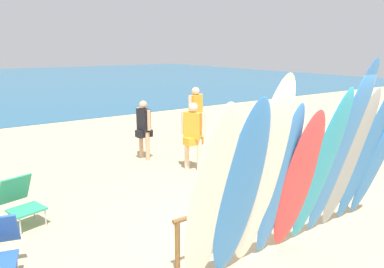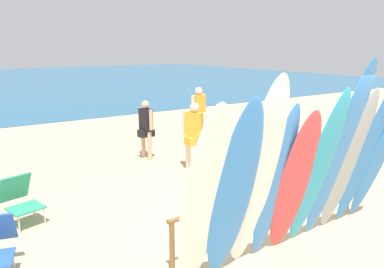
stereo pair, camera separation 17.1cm
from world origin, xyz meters
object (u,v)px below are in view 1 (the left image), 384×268
Objects in this scene: surfboard_blue_6 at (340,153)px; beachgoer_photographing at (193,132)px; surfboard_blue_1 at (240,193)px; surfboard_white_2 at (262,177)px; beachgoer_near_rack at (196,111)px; surfboard_blue_9 at (376,161)px; beachgoer_by_water at (144,126)px; surfboard_white_0 at (211,201)px; surfboard_blue_3 at (279,183)px; beachgoer_strolling at (268,135)px; surfboard_blue_8 at (367,152)px; surfboard_red_4 at (298,183)px; surfboard_rack at (279,197)px; surfboard_teal_5 at (321,169)px; surfboard_grey_7 at (350,161)px; beach_chair_blue at (20,199)px.

beachgoer_photographing is at bearing 84.92° from surfboard_blue_6.
surfboard_white_2 is at bearing 5.19° from surfboard_blue_1.
surfboard_blue_9 is at bearing 66.28° from beachgoer_near_rack.
beachgoer_by_water is at bearing 91.00° from surfboard_blue_6.
surfboard_white_0 is 1.43× the size of beachgoer_near_rack.
beachgoer_near_rack is at bearing 58.48° from surfboard_blue_3.
surfboard_blue_8 is at bearing 174.41° from beachgoer_strolling.
surfboard_white_2 is 1.67× the size of beachgoer_photographing.
beachgoer_by_water is (0.44, 5.30, -0.18)m from surfboard_red_4.
beachgoer_near_rack is at bearing 67.24° from surfboard_rack.
surfboard_blue_9 is (1.91, -0.01, -0.03)m from surfboard_red_4.
surfboard_teal_5 is 3.93m from beachgoer_photographing.
surfboard_white_2 is at bearing 43.33° from beachgoer_near_rack.
surfboard_blue_9 is (0.38, 0.05, -0.22)m from surfboard_blue_8.
surfboard_white_2 is 1.88m from surfboard_grey_7.
surfboard_grey_7 is (2.26, 0.05, -0.02)m from surfboard_blue_1.
surfboard_blue_1 reaches higher than surfboard_red_4.
surfboard_white_2 is 1.09× the size of surfboard_teal_5.
surfboard_blue_1 is 1.44× the size of beachgoer_near_rack.
surfboard_blue_8 is at bearing -173.70° from beachgoer_by_water.
surfboard_blue_6 is 1.76× the size of beachgoer_photographing.
beachgoer_near_rack is (3.21, 5.93, -0.32)m from surfboard_white_2.
surfboard_blue_3 reaches higher than beachgoer_strolling.
beachgoer_strolling is at bearing 68.83° from surfboard_grey_7.
surfboard_white_0 is 1.50× the size of beachgoer_photographing.
beachgoer_photographing is (-0.59, 3.89, -0.33)m from surfboard_blue_8.
surfboard_grey_7 is 5.37m from beachgoer_by_water.
beachgoer_strolling reaches higher than beachgoer_by_water.
surfboard_blue_3 reaches higher than surfboard_blue_9.
surfboard_rack is 1.30m from surfboard_white_2.
surfboard_blue_1 is 6.96m from beachgoer_near_rack.
surfboard_blue_1 is at bearing -177.60° from surfboard_grey_7.
beach_chair_blue is at bearing 144.38° from surfboard_blue_8.
surfboard_white_0 is at bearing 154.61° from beachgoer_by_water.
beach_chair_blue is (-4.49, 3.25, -0.83)m from surfboard_blue_8.
surfboard_red_4 reaches higher than surfboard_rack.
surfboard_grey_7 is 2.99m from beachgoer_strolling.
beachgoer_by_water is (0.03, 5.35, -0.31)m from surfboard_teal_5.
beachgoer_photographing reaches higher than beach_chair_blue.
surfboard_blue_1 reaches higher than beachgoer_strolling.
surfboard_white_2 is 3.25× the size of beach_chair_blue.
surfboard_white_0 is 0.93× the size of surfboard_blue_8.
beachgoer_photographing is at bearing 35.14° from beachgoer_near_rack.
surfboard_rack is at bearing 35.16° from surfboard_blue_3.
surfboard_blue_6 reaches higher than surfboard_white_2.
surfboard_teal_5 is (0.73, -0.09, 0.08)m from surfboard_blue_3.
surfboard_teal_5 is at bearing 3.71° from surfboard_white_0.
surfboard_rack is 1.77× the size of surfboard_blue_9.
surfboard_rack is 2.48× the size of beachgoer_strolling.
surfboard_blue_8 is 3.95m from beachgoer_photographing.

